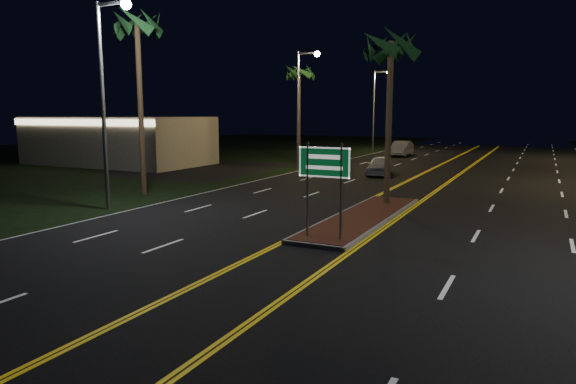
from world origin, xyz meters
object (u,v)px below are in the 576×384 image
Objects in this scene: palm_median at (391,46)px; car_near at (380,164)px; streetlight_left_mid at (302,96)px; streetlight_left_far at (377,101)px; highway_sign at (324,171)px; car_far at (401,147)px; palm_left_near at (137,26)px; streetlight_left_near at (108,81)px; median_island at (363,217)px; commercial_building at (119,141)px; palm_left_far at (299,73)px.

car_near is at bearing 107.76° from palm_median.
streetlight_left_far is (0.00, 20.00, 0.00)m from streetlight_left_mid.
highway_sign reaches higher than car_far.
car_far is at bearing 74.88° from streetlight_left_mid.
palm_left_near is at bearing 157.40° from highway_sign.
median_island is at bearing 15.78° from streetlight_left_near.
highway_sign is 11.17m from streetlight_left_near.
commercial_building is 28.75m from streetlight_left_far.
car_far is (6.29, 11.19, -6.87)m from palm_left_far.
palm_median reaches higher than commercial_building.
streetlight_left_near is 1.08× the size of palm_median.
highway_sign is 37.00m from car_far.
palm_left_near is 2.06× the size of car_near.
palm_median is at bearing 90.00° from median_island.
median_island is 15.20m from palm_left_near.
median_island is at bearing -74.00° from streetlight_left_far.
streetlight_left_far is 16.28m from palm_left_far.
streetlight_left_near is at bearing -84.79° from palm_left_far.
streetlight_left_far is 0.92× the size of palm_left_near.
streetlight_left_far reaches higher than highway_sign.
streetlight_left_mid is 16.39m from palm_left_near.
palm_median is 30.11m from car_far.
highway_sign is 0.36× the size of streetlight_left_near.
highway_sign is 0.39× the size of palm_median.
streetlight_left_far is at bearing 57.35° from commercial_building.
streetlight_left_far is 23.40m from car_near.
streetlight_left_near is 1.02× the size of palm_left_far.
streetlight_left_near is 24.19m from palm_left_far.
car_near is (22.26, 2.18, -1.21)m from commercial_building.
median_island is 3.20× the size of highway_sign.
commercial_building is at bearing 176.24° from car_near.
streetlight_left_near reaches higher than car_near.
palm_median is 0.94× the size of palm_left_far.
streetlight_left_mid reaches higher than palm_left_far.
commercial_building is at bearing 159.95° from palm_median.
commercial_building reaches higher than median_island.
median_island is 2.16× the size of car_near.
streetlight_left_near is at bearing -164.22° from median_island.
streetlight_left_mid is at bearing -61.33° from palm_left_far.
median_island is at bearing -26.55° from commercial_building.
car_far is at bearing 102.79° from palm_median.
streetlight_left_mid is 16.44m from car_far.
palm_left_far is at bearing 31.25° from commercial_building.
streetlight_left_mid is 8.62m from car_near.
car_far is at bearing 60.65° from palm_left_far.
palm_left_near is 1.11× the size of palm_left_far.
streetlight_left_mid reaches higher than car_near.
highway_sign is at bearing -33.48° from commercial_building.
palm_median is 12.82m from palm_left_near.
streetlight_left_mid is (-10.61, 17.00, 5.57)m from median_island.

